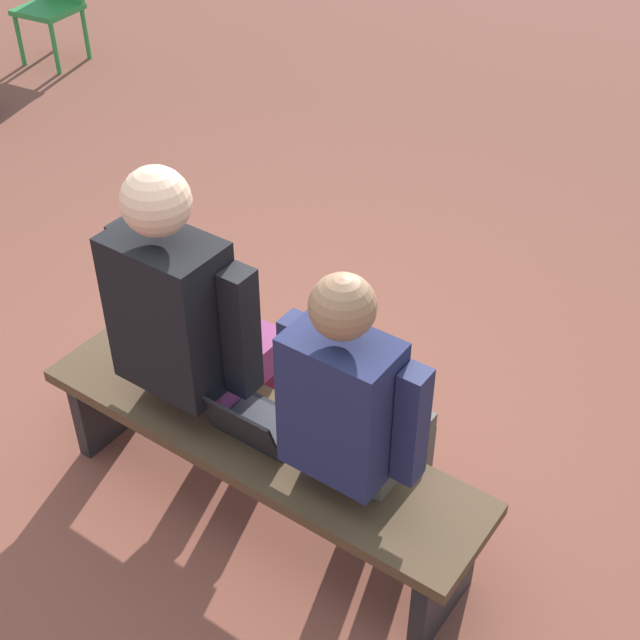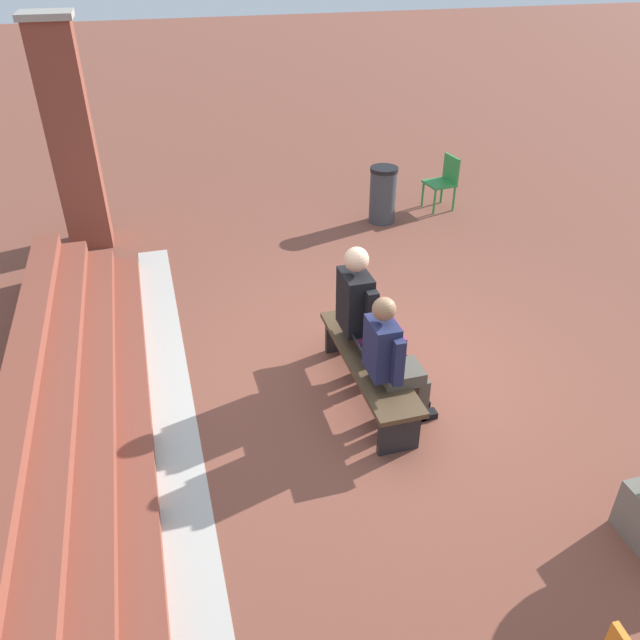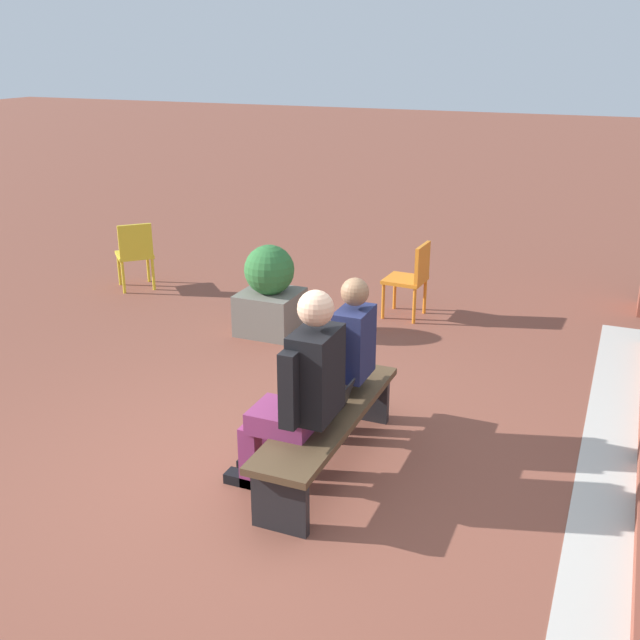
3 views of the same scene
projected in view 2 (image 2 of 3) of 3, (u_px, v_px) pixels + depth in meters
ground_plane at (388, 374)px, 6.41m from camera, size 60.00×60.00×0.00m
concrete_strip at (176, 429)px, 5.70m from camera, size 7.66×0.40×0.01m
brick_steps at (60, 431)px, 5.36m from camera, size 6.86×1.20×0.60m
brick_pillar_right_of_steps at (71, 137)px, 8.26m from camera, size 0.64×0.64×3.03m
bench at (368, 365)px, 5.94m from camera, size 1.80×0.44×0.45m
person_student at (392, 357)px, 5.45m from camera, size 0.53×0.67×1.32m
person_adult at (366, 311)px, 6.00m from camera, size 0.60×0.76×1.45m
laptop at (368, 353)px, 5.85m from camera, size 0.32×0.29×0.21m
plastic_chair_foreground at (444, 179)px, 9.92m from camera, size 0.47×0.47×0.84m
litter_bin at (383, 195)px, 9.48m from camera, size 0.42×0.42×0.86m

